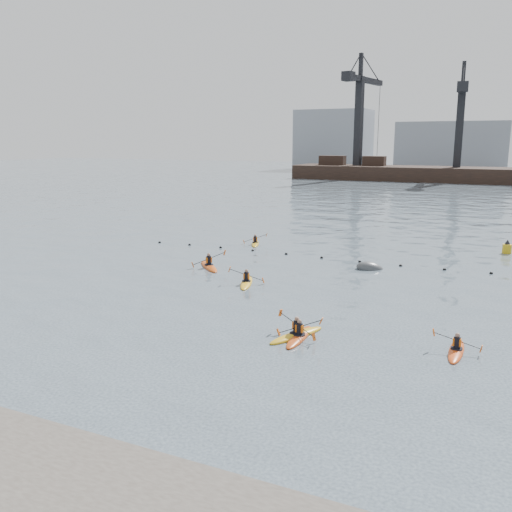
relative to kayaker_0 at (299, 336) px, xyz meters
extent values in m
plane|color=#333F4B|center=(-2.43, -5.57, -0.10)|extent=(400.00, 400.00, 0.00)
sphere|color=black|center=(-19.43, 16.93, -0.07)|extent=(0.24, 0.24, 0.24)
sphere|color=black|center=(-16.43, 17.09, -0.07)|extent=(0.24, 0.24, 0.24)
sphere|color=black|center=(-13.43, 17.18, -0.07)|extent=(0.24, 0.24, 0.24)
sphere|color=black|center=(-10.43, 17.15, -0.07)|extent=(0.24, 0.24, 0.24)
sphere|color=black|center=(-7.43, 17.02, -0.07)|extent=(0.24, 0.24, 0.24)
sphere|color=black|center=(-4.43, 16.85, -0.07)|extent=(0.24, 0.24, 0.24)
sphere|color=black|center=(-1.43, 16.72, -0.07)|extent=(0.24, 0.24, 0.24)
sphere|color=black|center=(1.57, 16.69, -0.07)|extent=(0.24, 0.24, 0.24)
sphere|color=black|center=(4.57, 16.78, -0.07)|extent=(0.24, 0.24, 0.24)
sphere|color=black|center=(7.57, 16.94, -0.07)|extent=(0.24, 0.24, 0.24)
cube|color=black|center=(-2.43, 104.43, 0.75)|extent=(72.00, 12.00, 4.50)
cube|color=black|center=(-30.43, 104.43, 4.10)|extent=(6.00, 3.00, 2.20)
cube|color=black|center=(-20.43, 104.43, 4.10)|extent=(5.00, 3.00, 2.20)
cube|color=black|center=(-24.43, 104.43, 13.00)|extent=(1.85, 1.85, 20.00)
cube|color=black|center=(-23.96, 107.09, 22.40)|extent=(4.31, 17.93, 1.20)
cube|color=black|center=(-25.52, 98.23, 22.40)|extent=(2.62, 2.94, 2.00)
cube|color=black|center=(-24.43, 104.43, 25.50)|extent=(0.93, 0.93, 5.00)
cube|color=black|center=(-2.43, 104.43, 11.50)|extent=(1.73, 1.73, 17.00)
cube|color=black|center=(-2.62, 106.67, 19.40)|extent=(2.50, 15.05, 1.20)
cube|color=black|center=(-1.97, 99.20, 19.40)|extent=(2.42, 2.78, 2.00)
cube|color=black|center=(-2.43, 104.43, 22.50)|extent=(0.87, 0.87, 5.00)
cube|color=gray|center=(-42.43, 144.43, 8.90)|extent=(22.00, 14.00, 18.00)
cube|color=gray|center=(-7.43, 144.43, 6.90)|extent=(30.00, 14.00, 14.00)
ellipsoid|color=#C24412|center=(0.00, 0.00, -0.06)|extent=(0.76, 3.21, 0.32)
cylinder|color=black|center=(0.00, 0.00, 0.07)|extent=(0.62, 0.62, 0.06)
cylinder|color=black|center=(0.00, 0.00, 0.35)|extent=(0.30, 0.30, 0.52)
cube|color=#D15A0B|center=(0.00, 0.00, 0.37)|extent=(0.37, 0.23, 0.34)
sphere|color=#8C6651|center=(0.00, 0.00, 0.70)|extent=(0.21, 0.21, 0.21)
cylinder|color=black|center=(0.00, 0.00, 0.45)|extent=(2.02, 0.12, 0.91)
cube|color=#D85914|center=(-1.01, -0.04, 0.04)|extent=(0.19, 0.15, 0.33)
cube|color=#D85914|center=(1.01, 0.04, 0.86)|extent=(0.19, 0.15, 0.33)
ellipsoid|color=gold|center=(-0.19, 0.16, -0.06)|extent=(1.97, 3.36, 0.34)
cylinder|color=black|center=(-0.19, 0.16, 0.08)|extent=(0.83, 0.83, 0.06)
cylinder|color=black|center=(-0.19, 0.16, 0.38)|extent=(0.32, 0.32, 0.55)
cube|color=#D15A0B|center=(-0.19, 0.16, 0.40)|extent=(0.44, 0.36, 0.36)
sphere|color=#8C6651|center=(-0.19, 0.16, 0.75)|extent=(0.22, 0.22, 0.22)
cylinder|color=black|center=(-0.19, 0.16, 0.48)|extent=(2.07, 0.93, 0.68)
cube|color=#D85914|center=(-1.18, 0.59, 0.78)|extent=(0.20, 0.20, 0.36)
cube|color=#D85914|center=(0.79, -0.28, 0.19)|extent=(0.20, 0.20, 0.36)
ellipsoid|color=#CA4C13|center=(-10.79, 10.57, -0.05)|extent=(3.08, 3.17, 0.37)
cylinder|color=black|center=(-10.79, 10.57, 0.10)|extent=(0.98, 0.98, 0.07)
cylinder|color=black|center=(-10.79, 10.57, 0.42)|extent=(0.34, 0.34, 0.60)
cube|color=#D15A0B|center=(-10.79, 10.57, 0.44)|extent=(0.47, 0.47, 0.39)
sphere|color=#8C6651|center=(-10.79, 10.57, 0.82)|extent=(0.24, 0.24, 0.24)
cylinder|color=black|center=(-10.79, 10.57, 0.53)|extent=(1.78, 1.70, 0.82)
cube|color=#D85914|center=(-11.63, 9.76, 0.17)|extent=(0.24, 0.24, 0.39)
cube|color=#D85914|center=(-9.94, 11.38, 0.90)|extent=(0.24, 0.24, 0.39)
ellipsoid|color=gold|center=(-6.39, 7.64, -0.06)|extent=(1.74, 3.38, 0.33)
cylinder|color=black|center=(-6.39, 7.64, 0.08)|extent=(0.80, 0.80, 0.06)
cylinder|color=black|center=(-6.39, 7.64, 0.37)|extent=(0.31, 0.31, 0.54)
cube|color=#D15A0B|center=(-6.39, 7.64, 0.39)|extent=(0.43, 0.34, 0.36)
sphere|color=#8C6651|center=(-6.39, 7.64, 0.74)|extent=(0.22, 0.22, 0.22)
cylinder|color=black|center=(-6.39, 7.64, 0.48)|extent=(2.08, 0.76, 0.77)
cube|color=#D85914|center=(-7.40, 7.29, 0.82)|extent=(0.20, 0.19, 0.35)
cube|color=#D85914|center=(-5.39, 7.99, 0.14)|extent=(0.20, 0.19, 0.35)
ellipsoid|color=#D54714|center=(6.68, 1.26, -0.06)|extent=(0.62, 3.04, 0.30)
cylinder|color=black|center=(6.68, 1.26, 0.06)|extent=(0.57, 0.57, 0.06)
cylinder|color=black|center=(6.68, 1.26, 0.33)|extent=(0.29, 0.29, 0.49)
cube|color=#D15A0B|center=(6.68, 1.26, 0.35)|extent=(0.34, 0.21, 0.32)
sphere|color=#8C6651|center=(6.68, 1.26, 0.66)|extent=(0.20, 0.20, 0.20)
cylinder|color=black|center=(6.68, 1.26, 0.43)|extent=(2.05, 0.04, 0.50)
cube|color=#D85914|center=(7.65, 1.25, 0.21)|extent=(0.12, 0.13, 0.33)
cube|color=#D85914|center=(5.72, 1.26, 0.64)|extent=(0.12, 0.13, 0.33)
ellipsoid|color=gold|center=(-11.48, 19.91, -0.06)|extent=(1.75, 3.12, 0.31)
cylinder|color=black|center=(-11.48, 19.91, 0.07)|extent=(0.76, 0.76, 0.06)
cylinder|color=black|center=(-11.48, 19.91, 0.34)|extent=(0.29, 0.29, 0.51)
cube|color=#D15A0B|center=(-11.48, 19.91, 0.36)|extent=(0.41, 0.33, 0.33)
sphere|color=#8C6651|center=(-11.48, 19.91, 0.68)|extent=(0.20, 0.20, 0.20)
cylinder|color=black|center=(-11.48, 19.91, 0.44)|extent=(1.90, 0.80, 0.72)
cube|color=#D85914|center=(-12.40, 19.53, 0.12)|extent=(0.19, 0.18, 0.33)
cube|color=#D85914|center=(-10.56, 20.28, 0.76)|extent=(0.19, 0.18, 0.33)
ellipsoid|color=#393B3E|center=(-0.24, 14.93, -0.10)|extent=(2.45, 2.02, 1.38)
cylinder|color=#BA9312|center=(8.45, 24.86, 0.20)|extent=(0.70, 0.70, 0.90)
cone|color=black|center=(8.45, 24.86, 0.85)|extent=(0.44, 0.44, 0.35)
camera|label=1|loc=(8.06, -22.12, 8.78)|focal=38.00mm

